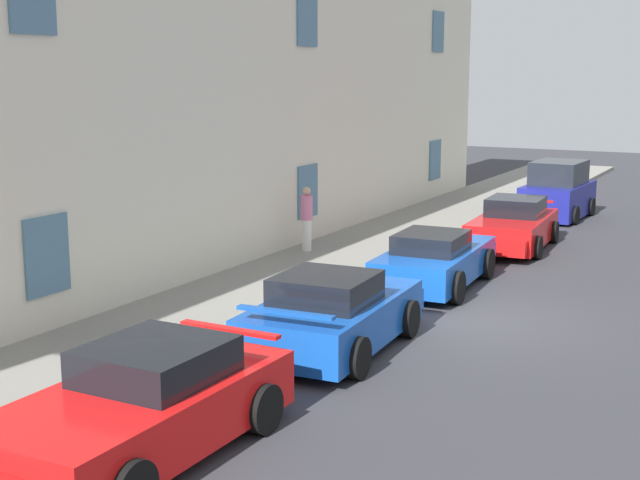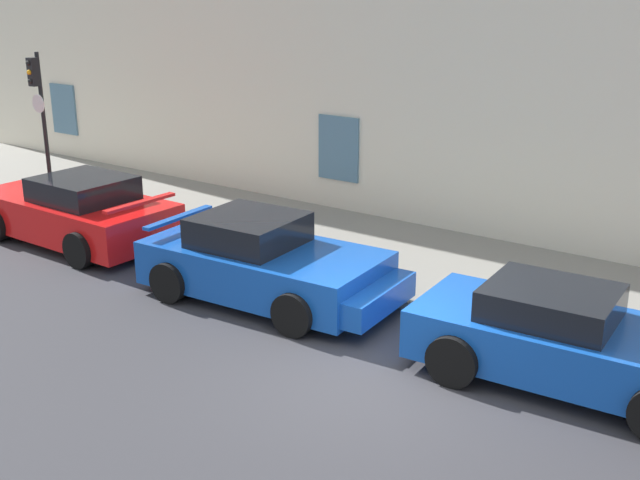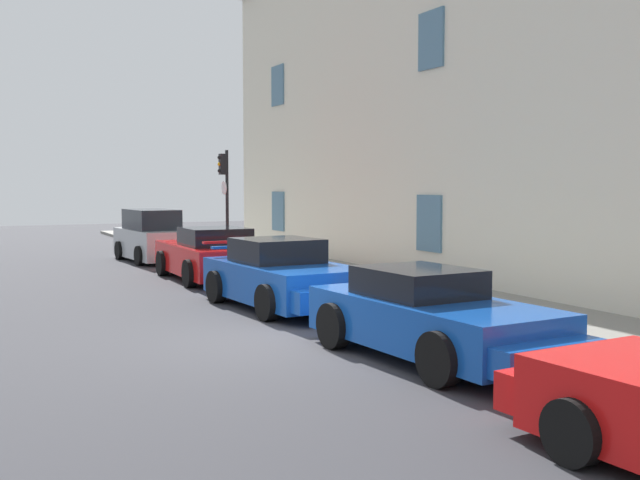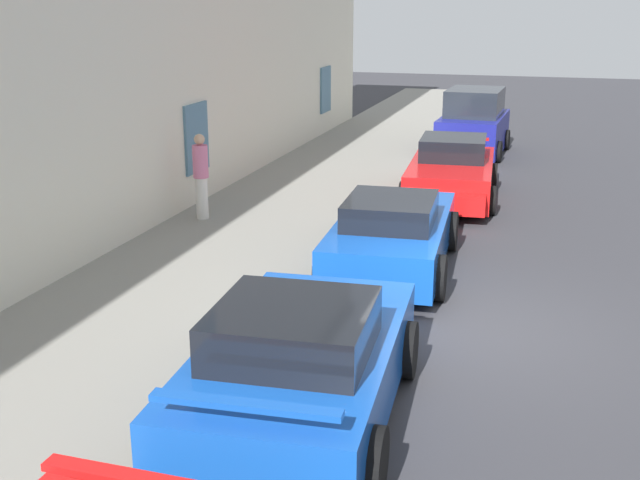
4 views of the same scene
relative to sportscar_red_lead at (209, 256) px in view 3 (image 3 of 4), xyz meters
name	(u,v)px [view 3 (image 3 of 4)]	position (x,y,z in m)	size (l,w,h in m)	color
ground_plane	(281,341)	(8.60, -1.56, -0.64)	(80.00, 80.00, 0.00)	#333338
sidewalk	(492,316)	(8.60, 2.90, -0.57)	(60.00, 4.09, 0.14)	gray
sportscar_red_lead	(209,256)	(0.00, 0.00, 0.00)	(4.95, 2.30, 1.45)	red
sportscar_yellow_flank	(287,278)	(5.58, -0.12, 0.00)	(4.66, 2.46, 1.46)	#144CB2
sportscar_white_middle	(437,320)	(10.96, -0.05, -0.03)	(4.77, 2.25, 1.35)	#144CB2
hatchback_distant	(152,238)	(-5.47, -0.27, 0.17)	(4.00, 1.97, 1.78)	#B2B7BC
traffic_light	(225,186)	(-2.75, 1.43, 1.94)	(0.44, 0.36, 3.58)	black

